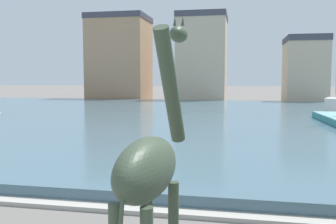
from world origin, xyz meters
TOP-DOWN VIEW (x-y plane):
  - harbor_water at (0.00, 29.56)m, footprint 82.59×40.43m
  - quay_edge_coping at (0.00, 9.10)m, footprint 82.59×0.50m
  - giraffe_statue at (2.94, 4.67)m, footprint 0.77×2.52m
  - sailboat_grey at (12.03, 33.98)m, footprint 4.33×8.97m
  - townhouse_wide_warehouse at (-13.90, 53.88)m, footprint 8.58×7.62m
  - townhouse_corner_house at (-1.40, 53.34)m, footprint 6.84×7.70m
  - townhouse_tall_gabled at (12.44, 52.78)m, footprint 5.22×7.57m

SIDE VIEW (x-z plane):
  - quay_edge_coping at x=0.00m, z-range 0.00..0.12m
  - harbor_water at x=0.00m, z-range 0.00..0.43m
  - sailboat_grey at x=12.03m, z-range -3.25..4.36m
  - giraffe_statue at x=2.94m, z-range 0.05..4.45m
  - townhouse_tall_gabled at x=12.44m, z-range 0.01..8.87m
  - townhouse_corner_house at x=-1.40m, z-range 0.02..12.33m
  - townhouse_wide_warehouse at x=-13.90m, z-range 0.02..12.63m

